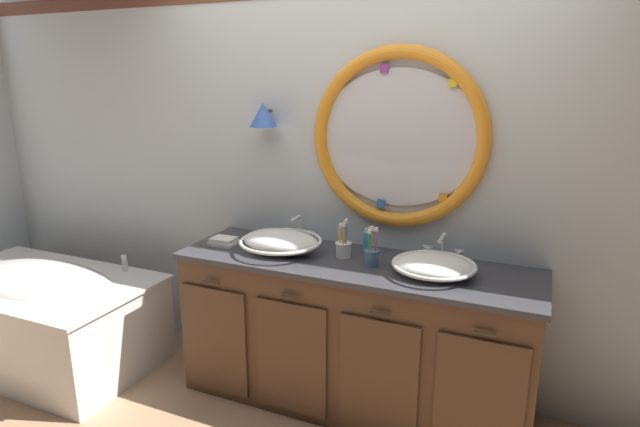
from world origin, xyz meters
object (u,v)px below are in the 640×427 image
Objects in this scene: bathtub at (42,312)px; soap_dispenser at (368,243)px; sink_basin_right at (434,265)px; toothbrush_holder_left at (343,248)px; sink_basin_left at (281,241)px; folded_hand_towel at (224,241)px; toothbrush_holder_right at (372,256)px.

soap_dispenser is at bearing 14.29° from bathtub.
sink_basin_right is 0.52m from toothbrush_holder_left.
bathtub is at bearing -167.30° from sink_basin_left.
bathtub is 1.37m from folded_hand_towel.
folded_hand_towel is at bearing -179.09° from toothbrush_holder_right.
soap_dispenser is at bearing 19.52° from sink_basin_left.
sink_basin_right is at bearing 0.00° from sink_basin_left.
soap_dispenser reaches higher than bathtub.
toothbrush_holder_left is at bearing -137.01° from soap_dispenser.
sink_basin_right is 0.44m from soap_dispenser.
toothbrush_holder_right reaches higher than bathtub.
soap_dispenser is (2.06, 0.52, 0.59)m from bathtub.
sink_basin_right is (2.47, 0.36, 0.57)m from bathtub.
toothbrush_holder_right is (0.19, -0.07, 0.00)m from toothbrush_holder_left.
toothbrush_holder_right reaches higher than soap_dispenser.
sink_basin_left is 3.08× the size of folded_hand_towel.
sink_basin_left is at bearing 12.70° from bathtub.
bathtub is 6.75× the size of toothbrush_holder_left.
toothbrush_holder_right reaches higher than sink_basin_right.
toothbrush_holder_left is 0.20m from toothbrush_holder_right.
bathtub is 2.21m from soap_dispenser.
folded_hand_towel is (-1.25, -0.02, -0.03)m from sink_basin_right.
soap_dispenser is at bearing 42.99° from toothbrush_holder_left.
sink_basin_left is 0.36m from toothbrush_holder_left.
sink_basin_left is at bearing -180.00° from sink_basin_right.
toothbrush_holder_left is at bearing 160.73° from toothbrush_holder_right.
toothbrush_holder_left is at bearing 12.23° from bathtub.
toothbrush_holder_right is 1.37× the size of soap_dispenser.
toothbrush_holder_left reaches higher than folded_hand_towel.
toothbrush_holder_left is 0.74m from folded_hand_towel.
toothbrush_holder_right is at bearing 0.91° from folded_hand_towel.
sink_basin_right is at bearing 8.28° from bathtub.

